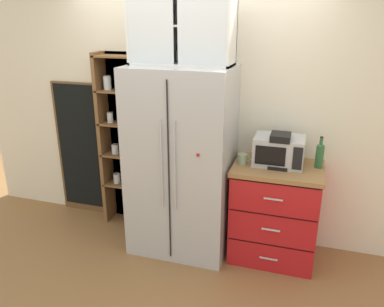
{
  "coord_description": "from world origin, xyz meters",
  "views": [
    {
      "loc": [
        1.09,
        -3.18,
        2.19
      ],
      "look_at": [
        0.1,
        -0.0,
        0.99
      ],
      "focal_mm": 35.24,
      "sensor_mm": 36.0,
      "label": 1
    }
  ],
  "objects_px": {
    "microwave": "(279,151)",
    "coffee_maker": "(280,150)",
    "chalkboard_menu": "(82,149)",
    "mug_sage": "(243,159)",
    "bottle_green": "(320,154)",
    "refrigerator": "(182,161)"
  },
  "relations": [
    {
      "from": "microwave",
      "to": "coffee_maker",
      "type": "distance_m",
      "value": 0.05
    },
    {
      "from": "chalkboard_menu",
      "to": "mug_sage",
      "type": "bearing_deg",
      "value": -8.86
    },
    {
      "from": "coffee_maker",
      "to": "mug_sage",
      "type": "height_order",
      "value": "coffee_maker"
    },
    {
      "from": "bottle_green",
      "to": "chalkboard_menu",
      "type": "height_order",
      "value": "chalkboard_menu"
    },
    {
      "from": "microwave",
      "to": "refrigerator",
      "type": "bearing_deg",
      "value": -172.64
    },
    {
      "from": "chalkboard_menu",
      "to": "coffee_maker",
      "type": "bearing_deg",
      "value": -6.62
    },
    {
      "from": "mug_sage",
      "to": "microwave",
      "type": "bearing_deg",
      "value": 14.46
    },
    {
      "from": "microwave",
      "to": "mug_sage",
      "type": "distance_m",
      "value": 0.33
    },
    {
      "from": "coffee_maker",
      "to": "bottle_green",
      "type": "bearing_deg",
      "value": 11.48
    },
    {
      "from": "microwave",
      "to": "chalkboard_menu",
      "type": "distance_m",
      "value": 2.25
    },
    {
      "from": "refrigerator",
      "to": "chalkboard_menu",
      "type": "height_order",
      "value": "refrigerator"
    },
    {
      "from": "coffee_maker",
      "to": "bottle_green",
      "type": "relative_size",
      "value": 1.08
    },
    {
      "from": "bottle_green",
      "to": "chalkboard_menu",
      "type": "relative_size",
      "value": 0.19
    },
    {
      "from": "microwave",
      "to": "coffee_maker",
      "type": "bearing_deg",
      "value": -77.37
    },
    {
      "from": "microwave",
      "to": "chalkboard_menu",
      "type": "height_order",
      "value": "chalkboard_menu"
    },
    {
      "from": "refrigerator",
      "to": "mug_sage",
      "type": "bearing_deg",
      "value": 3.39
    },
    {
      "from": "mug_sage",
      "to": "bottle_green",
      "type": "bearing_deg",
      "value": 9.24
    },
    {
      "from": "coffee_maker",
      "to": "bottle_green",
      "type": "xyz_separation_m",
      "value": [
        0.34,
        0.07,
        -0.03
      ]
    },
    {
      "from": "mug_sage",
      "to": "refrigerator",
      "type": "bearing_deg",
      "value": -176.61
    },
    {
      "from": "refrigerator",
      "to": "coffee_maker",
      "type": "height_order",
      "value": "refrigerator"
    },
    {
      "from": "microwave",
      "to": "bottle_green",
      "type": "distance_m",
      "value": 0.35
    },
    {
      "from": "refrigerator",
      "to": "coffee_maker",
      "type": "distance_m",
      "value": 0.92
    }
  ]
}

